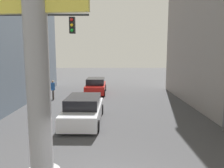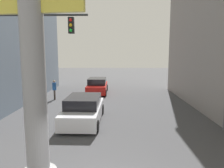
{
  "view_description": "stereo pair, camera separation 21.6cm",
  "coord_description": "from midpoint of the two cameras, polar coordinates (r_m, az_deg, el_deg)",
  "views": [
    {
      "loc": [
        -0.03,
        -5.34,
        4.15
      ],
      "look_at": [
        0.0,
        5.97,
        2.52
      ],
      "focal_mm": 35.0,
      "sensor_mm": 36.0,
      "label": 1
    },
    {
      "loc": [
        0.19,
        -5.33,
        4.15
      ],
      "look_at": [
        0.0,
        5.97,
        2.52
      ],
      "focal_mm": 35.0,
      "sensor_mm": 36.0,
      "label": 2
    }
  ],
  "objects": [
    {
      "name": "car_lead",
      "position": [
        13.37,
        -6.96,
        -6.64
      ],
      "size": [
        2.23,
        5.02,
        1.56
      ],
      "color": "black",
      "rests_on": "ground"
    },
    {
      "name": "traffic_light_mast",
      "position": [
        10.79,
        -24.0,
        7.47
      ],
      "size": [
        5.01,
        0.32,
        5.88
      ],
      "color": "#333333",
      "rests_on": "ground"
    },
    {
      "name": "car_far",
      "position": [
        22.5,
        -3.59,
        -0.54
      ],
      "size": [
        2.03,
        4.53,
        1.56
      ],
      "color": "black",
      "rests_on": "ground"
    },
    {
      "name": "ground_plane",
      "position": [
        15.89,
        0.64,
        -6.94
      ],
      "size": [
        88.85,
        88.85,
        0.0
      ],
      "primitive_type": "plane",
      "color": "#424244"
    },
    {
      "name": "street_lamp",
      "position": [
        12.46,
        27.0,
        8.5
      ],
      "size": [
        2.94,
        0.28,
        7.21
      ],
      "color": "#59595E",
      "rests_on": "ground"
    },
    {
      "name": "pedestrian_far_left",
      "position": [
        19.92,
        -14.52,
        -1.1
      ],
      "size": [
        0.39,
        0.39,
        1.75
      ],
      "color": "#3F3833",
      "rests_on": "ground"
    },
    {
      "name": "neon_sign_pole",
      "position": [
        6.4,
        -19.37,
        15.89
      ],
      "size": [
        2.87,
        1.03,
        10.51
      ],
      "color": "#9E9EA3",
      "rests_on": "ground"
    }
  ]
}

